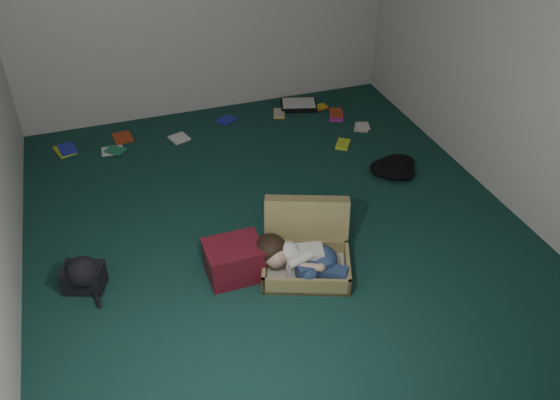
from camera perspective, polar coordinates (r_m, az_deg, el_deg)
floor at (r=4.98m, az=-0.56°, el=-2.32°), size 4.50×4.50×0.00m
wall_front at (r=2.61m, az=15.40°, el=-8.57°), size 4.50×0.00×4.50m
wall_right at (r=5.24m, az=21.21°, el=13.64°), size 0.00×4.50×4.50m
suitcase at (r=4.52m, az=2.55°, el=-4.68°), size 0.83×0.82×0.48m
person at (r=4.37m, az=1.98°, el=-5.65°), size 0.63×0.51×0.30m
maroon_bin at (r=4.42m, az=-4.44°, el=-5.82°), size 0.42×0.33×0.29m
backpack at (r=4.56m, az=-18.39°, el=-7.01°), size 0.44×0.39×0.21m
clothing_pile at (r=5.71m, az=11.51°, el=3.16°), size 0.43×0.37×0.12m
paper_tray at (r=6.80m, az=1.81°, el=9.14°), size 0.47×0.40×0.06m
book_scatter at (r=6.37m, az=-3.60°, el=6.95°), size 3.20×1.15×0.02m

